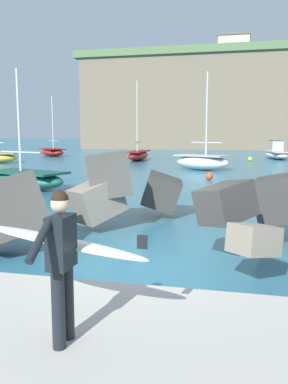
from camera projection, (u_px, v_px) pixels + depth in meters
ground_plane at (136, 262)px, 8.45m from camera, size 400.00×400.00×0.00m
walkway_path at (47, 360)px, 4.57m from camera, size 48.00×4.40×0.24m
breakwater_jetty at (164, 201)px, 9.84m from camera, size 32.54×7.29×2.21m
surfer_with_board at (63, 253)px, 4.68m from camera, size 2.10×1.16×1.78m
boat_near_left at (202, 162)px, 29.87m from camera, size 4.66×3.61×6.99m
boat_near_right at (52, 152)px, 48.25m from camera, size 4.56×4.37×6.90m
boat_mid_left at (138, 155)px, 40.50m from camera, size 1.64×5.94×7.64m
boat_mid_centre at (276, 153)px, 43.26m from camera, size 2.90×6.53×1.96m
boat_mid_right at (26, 179)px, 19.62m from camera, size 4.87×3.27×5.65m
mooring_buoy_inner at (250, 159)px, 39.31m from camera, size 0.44×0.44×0.44m
mooring_buoy_middle at (209, 176)px, 23.48m from camera, size 0.44×0.44×0.44m
station_building_east at (234, 50)px, 79.99m from camera, size 6.14×7.89×4.73m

